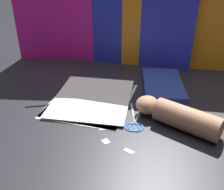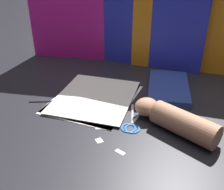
% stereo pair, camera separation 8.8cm
% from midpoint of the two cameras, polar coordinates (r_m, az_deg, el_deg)
% --- Properties ---
extents(ground_plane, '(6.00, 6.00, 0.00)m').
position_cam_midpoint_polar(ground_plane, '(0.94, 1.48, -2.22)').
color(ground_plane, black).
extents(backdrop_panel_left, '(0.55, 0.09, 0.53)m').
position_cam_midpoint_polar(backdrop_panel_left, '(1.30, -4.28, 19.09)').
color(backdrop_panel_left, '#D81E9E').
rests_on(backdrop_panel_left, ground_plane).
extents(backdrop_panel_center, '(0.61, 0.07, 0.52)m').
position_cam_midpoint_polar(backdrop_panel_center, '(1.23, 7.79, 17.95)').
color(backdrop_panel_center, '#2833D1').
rests_on(backdrop_panel_center, ground_plane).
extents(backdrop_panel_right, '(0.57, 0.04, 0.48)m').
position_cam_midpoint_polar(backdrop_panel_right, '(1.21, 20.66, 15.28)').
color(backdrop_panel_right, orange).
rests_on(backdrop_panel_right, ground_plane).
extents(paper_stack, '(0.30, 0.35, 0.01)m').
position_cam_midpoint_polar(paper_stack, '(0.98, -1.32, -0.61)').
color(paper_stack, white).
rests_on(paper_stack, ground_plane).
extents(book_closed, '(0.19, 0.29, 0.02)m').
position_cam_midpoint_polar(book_closed, '(1.07, 14.53, 1.59)').
color(book_closed, navy).
rests_on(book_closed, ground_plane).
extents(scissors, '(0.07, 0.17, 0.01)m').
position_cam_midpoint_polar(scissors, '(0.85, 7.44, -6.04)').
color(scissors, silver).
rests_on(scissors, ground_plane).
extents(hand_forearm, '(0.29, 0.19, 0.08)m').
position_cam_midpoint_polar(hand_forearm, '(0.83, 16.56, -5.27)').
color(hand_forearm, '#A87556').
rests_on(hand_forearm, ground_plane).
extents(paper_scrap_near, '(0.03, 0.02, 0.00)m').
position_cam_midpoint_polar(paper_scrap_near, '(0.74, 5.29, -12.37)').
color(paper_scrap_near, white).
rests_on(paper_scrap_near, ground_plane).
extents(paper_scrap_mid, '(0.03, 0.03, 0.00)m').
position_cam_midpoint_polar(paper_scrap_mid, '(0.77, 0.49, -9.99)').
color(paper_scrap_mid, white).
rests_on(paper_scrap_mid, ground_plane).
extents(paper_scrap_far, '(0.02, 0.03, 0.00)m').
position_cam_midpoint_polar(paper_scrap_far, '(0.83, 0.13, -7.13)').
color(paper_scrap_far, white).
rests_on(paper_scrap_far, ground_plane).
extents(pen, '(0.13, 0.06, 0.01)m').
position_cam_midpoint_polar(pen, '(0.98, -11.19, -1.33)').
color(pen, black).
rests_on(pen, ground_plane).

